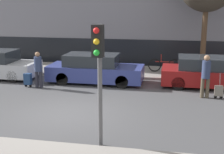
# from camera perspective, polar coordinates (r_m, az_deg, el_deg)

# --- Properties ---
(ground_plane) EXTENTS (80.00, 80.00, 0.00)m
(ground_plane) POSITION_cam_1_polar(r_m,az_deg,el_deg) (11.10, -7.87, -6.62)
(ground_plane) COLOR #424244
(sidewalk_far) EXTENTS (28.00, 3.00, 0.12)m
(sidewalk_far) POSITION_cam_1_polar(r_m,az_deg,el_deg) (17.59, -0.54, 1.18)
(sidewalk_far) COLOR gray
(sidewalk_far) RESTS_ON ground_plane
(parked_car_1) EXTENTS (4.56, 1.75, 1.39)m
(parked_car_1) POSITION_cam_1_polar(r_m,az_deg,el_deg) (15.09, -3.19, 1.41)
(parked_car_1) COLOR navy
(parked_car_1) RESTS_ON ground_plane
(parked_car_2) EXTENTS (4.00, 1.91, 1.38)m
(parked_car_2) POSITION_cam_1_polar(r_m,az_deg,el_deg) (14.99, 16.63, 0.77)
(parked_car_2) COLOR maroon
(parked_car_2) RESTS_ON ground_plane
(pedestrian_left) EXTENTS (0.35, 0.34, 1.65)m
(pedestrian_left) POSITION_cam_1_polar(r_m,az_deg,el_deg) (14.45, -13.36, 1.68)
(pedestrian_left) COLOR #23232D
(pedestrian_left) RESTS_ON ground_plane
(trolley_left) EXTENTS (0.34, 0.29, 1.17)m
(trolley_left) POSITION_cam_1_polar(r_m,az_deg,el_deg) (14.82, -15.15, -0.36)
(trolley_left) COLOR navy
(trolley_left) RESTS_ON ground_plane
(pedestrian_right) EXTENTS (0.35, 0.34, 1.76)m
(pedestrian_right) POSITION_cam_1_polar(r_m,az_deg,el_deg) (13.08, 16.79, 0.59)
(pedestrian_right) COLOR #4C4233
(pedestrian_right) RESTS_ON ground_plane
(trolley_right) EXTENTS (0.34, 0.29, 1.05)m
(trolley_right) POSITION_cam_1_polar(r_m,az_deg,el_deg) (13.31, 18.95, -2.42)
(trolley_right) COLOR slate
(trolley_right) RESTS_ON ground_plane
(traffic_light) EXTENTS (0.28, 0.47, 3.26)m
(traffic_light) POSITION_cam_1_polar(r_m,az_deg,el_deg) (7.83, -2.46, 2.85)
(traffic_light) COLOR #515154
(traffic_light) RESTS_ON ground_plane
(parked_bicycle) EXTENTS (1.77, 0.06, 0.96)m
(parked_bicycle) POSITION_cam_1_polar(r_m,az_deg,el_deg) (17.14, 9.56, 2.14)
(parked_bicycle) COLOR black
(parked_bicycle) RESTS_ON sidewalk_far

